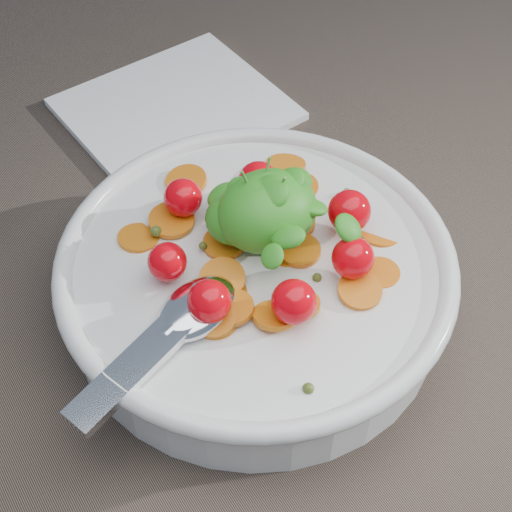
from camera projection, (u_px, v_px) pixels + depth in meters
ground at (279, 289)px, 0.56m from camera, size 6.00×6.00×0.00m
bowl at (256, 277)px, 0.53m from camera, size 0.29×0.27×0.11m
napkin at (175, 109)px, 0.69m from camera, size 0.19×0.17×0.01m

